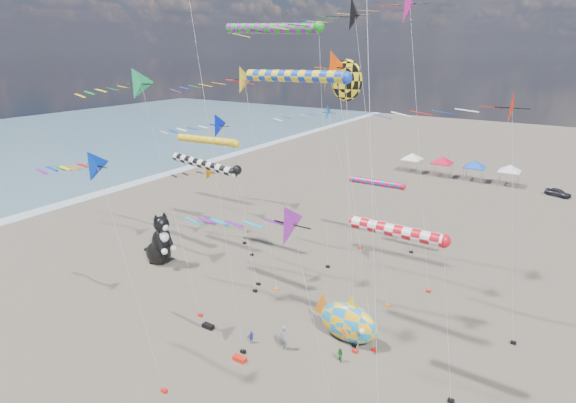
# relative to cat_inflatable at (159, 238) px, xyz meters

# --- Properties ---
(delta_kite_0) EXTENTS (14.60, 3.34, 24.71)m
(delta_kite_0) POSITION_rel_cat_inflatable_xyz_m (19.44, 8.30, 20.19)
(delta_kite_0) COLOR #CA1B86
(delta_kite_0) RESTS_ON ground
(delta_kite_1) EXTENTS (9.78, 1.78, 14.58)m
(delta_kite_1) POSITION_rel_cat_inflatable_xyz_m (10.39, 13.38, 10.64)
(delta_kite_1) COLOR #0A6DB6
(delta_kite_1) RESTS_ON ground
(delta_kite_2) EXTENTS (9.39, 2.00, 13.74)m
(delta_kite_2) POSITION_rel_cat_inflatable_xyz_m (21.12, -11.14, 9.76)
(delta_kite_2) COLOR purple
(delta_kite_2) RESTS_ON ground
(delta_kite_3) EXTENTS (11.28, 2.22, 19.77)m
(delta_kite_3) POSITION_rel_cat_inflatable_xyz_m (17.60, -1.65, 15.71)
(delta_kite_3) COLOR #FF4304
(delta_kite_3) RESTS_ON ground
(delta_kite_5) EXTENTS (11.71, 2.26, 17.43)m
(delta_kite_5) POSITION_rel_cat_inflatable_xyz_m (26.46, 4.36, 13.32)
(delta_kite_5) COLOR red
(delta_kite_5) RESTS_ON ground
(delta_kite_6) EXTENTS (10.64, 2.44, 18.63)m
(delta_kite_6) POSITION_rel_cat_inflatable_xyz_m (5.72, -4.88, 14.49)
(delta_kite_6) COLOR #1C9A54
(delta_kite_6) RESTS_ON ground
(delta_kite_7) EXTENTS (9.38, 1.87, 14.71)m
(delta_kite_7) POSITION_rel_cat_inflatable_xyz_m (9.23, -12.11, 10.76)
(delta_kite_7) COLOR #0434C7
(delta_kite_7) RESTS_ON ground
(delta_kite_8) EXTENTS (14.23, 2.54, 23.29)m
(delta_kite_8) POSITION_rel_cat_inflatable_xyz_m (16.32, 4.28, 19.07)
(delta_kite_8) COLOR black
(delta_kite_8) RESTS_ON ground
(delta_kite_9) EXTENTS (10.16, 2.16, 14.98)m
(delta_kite_9) POSITION_rel_cat_inflatable_xyz_m (6.19, 1.55, 10.95)
(delta_kite_9) COLOR #0418C0
(delta_kite_9) RESTS_ON ground
(delta_kite_10) EXTENTS (10.17, 2.30, 18.66)m
(delta_kite_10) POSITION_rel_cat_inflatable_xyz_m (9.37, 1.60, 14.56)
(delta_kite_10) COLOR gold
(delta_kite_10) RESTS_ON ground
(delta_kite_11) EXTENTS (9.40, 1.82, 7.94)m
(delta_kite_11) POSITION_rel_cat_inflatable_xyz_m (-0.57, 7.94, 4.03)
(delta_kite_11) COLOR orange
(delta_kite_11) RESTS_ON ground
(windsock_0) EXTENTS (8.86, 0.78, 18.45)m
(windsock_0) POSITION_rel_cat_inflatable_xyz_m (16.63, -1.88, 15.31)
(windsock_0) COLOR blue
(windsock_0) RESTS_ON ground
(windsock_1) EXTENTS (11.04, 0.94, 21.88)m
(windsock_1) POSITION_rel_cat_inflatable_xyz_m (8.43, 7.79, 18.69)
(windsock_1) COLOR #1B991F
(windsock_1) RESTS_ON ground
(windsock_2) EXTENTS (7.06, 0.78, 10.34)m
(windsock_2) POSITION_rel_cat_inflatable_xyz_m (24.46, -3.67, 7.23)
(windsock_2) COLOR red
(windsock_2) RESTS_ON ground
(windsock_3) EXTENTS (7.27, 0.71, 7.16)m
(windsock_3) POSITION_rel_cat_inflatable_xyz_m (15.86, 15.26, 4.10)
(windsock_3) COLOR red
(windsock_3) RESTS_ON ground
(windsock_4) EXTENTS (8.65, 0.79, 10.94)m
(windsock_4) POSITION_rel_cat_inflatable_xyz_m (6.42, 0.40, 7.84)
(windsock_4) COLOR black
(windsock_4) RESTS_ON ground
(windsock_5) EXTENTS (9.11, 0.76, 11.58)m
(windsock_5) POSITION_rel_cat_inflatable_xyz_m (1.60, 6.02, 8.49)
(windsock_5) COLOR yellow
(windsock_5) RESTS_ON ground
(angelfish_kite) EXTENTS (3.74, 3.02, 19.06)m
(angelfish_kite) POSITION_rel_cat_inflatable_xyz_m (18.47, 0.62, 14.93)
(angelfish_kite) COLOR yellow
(angelfish_kite) RESTS_ON ground
(cat_inflatable) EXTENTS (4.20, 2.57, 5.32)m
(cat_inflatable) POSITION_rel_cat_inflatable_xyz_m (0.00, 0.00, 0.00)
(cat_inflatable) COLOR black
(cat_inflatable) RESTS_ON ground
(fish_inflatable) EXTENTS (5.92, 2.90, 3.70)m
(fish_inflatable) POSITION_rel_cat_inflatable_xyz_m (20.52, -1.48, -1.20)
(fish_inflatable) COLOR #158BD6
(fish_inflatable) RESTS_ON ground
(person_adult) EXTENTS (0.69, 0.49, 1.81)m
(person_adult) POSITION_rel_cat_inflatable_xyz_m (17.29, -4.80, -1.76)
(person_adult) COLOR slate
(person_adult) RESTS_ON ground
(child_green) EXTENTS (0.63, 0.60, 1.02)m
(child_green) POSITION_rel_cat_inflatable_xyz_m (21.14, -3.93, -2.15)
(child_green) COLOR #227730
(child_green) RESTS_ON ground
(child_blue) EXTENTS (0.49, 0.58, 0.94)m
(child_blue) POSITION_rel_cat_inflatable_xyz_m (14.97, -5.41, -2.19)
(child_blue) COLOR #2F36BA
(child_blue) RESTS_ON ground
(kite_bag_0) EXTENTS (0.90, 0.44, 0.30)m
(kite_bag_0) POSITION_rel_cat_inflatable_xyz_m (11.17, -5.71, -2.51)
(kite_bag_0) COLOR black
(kite_bag_0) RESTS_ON ground
(kite_bag_1) EXTENTS (0.90, 0.44, 0.30)m
(kite_bag_1) POSITION_rel_cat_inflatable_xyz_m (21.26, -0.16, -2.51)
(kite_bag_1) COLOR #1324C5
(kite_bag_1) RESTS_ON ground
(kite_bag_3) EXTENTS (0.90, 0.44, 0.30)m
(kite_bag_3) POSITION_rel_cat_inflatable_xyz_m (15.48, -7.39, -2.51)
(kite_bag_3) COLOR red
(kite_bag_3) RESTS_ON ground
(tent_row) EXTENTS (19.20, 4.20, 3.80)m
(tent_row) POSITION_rel_cat_inflatable_xyz_m (17.03, 46.84, 0.49)
(tent_row) COLOR white
(tent_row) RESTS_ON ground
(parked_car) EXTENTS (3.62, 2.51, 1.14)m
(parked_car) POSITION_rel_cat_inflatable_xyz_m (31.32, 44.84, -2.09)
(parked_car) COLOR #26262D
(parked_car) RESTS_ON ground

